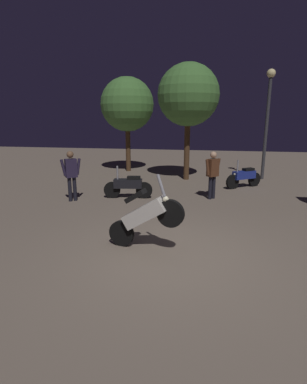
{
  "coord_description": "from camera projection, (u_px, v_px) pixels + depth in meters",
  "views": [
    {
      "loc": [
        0.6,
        -5.5,
        2.7
      ],
      "look_at": [
        -0.6,
        1.21,
        1.0
      ],
      "focal_mm": 28.15,
      "sensor_mm": 36.0,
      "label": 1
    }
  ],
  "objects": [
    {
      "name": "person_bystander_far",
      "position": [
        71.0,
        172.0,
        9.74
      ],
      "size": [
        0.58,
        0.47,
        1.65
      ],
      "rotation": [
        0.0,
        0.0,
        2.22
      ],
      "color": "black",
      "rests_on": "ground_plane"
    },
    {
      "name": "person_rider_beside",
      "position": [
        213.0,
        171.0,
        10.01
      ],
      "size": [
        0.54,
        0.52,
        1.6
      ],
      "rotation": [
        0.0,
        0.0,
        2.34
      ],
      "color": "black",
      "rests_on": "ground_plane"
    },
    {
      "name": "motorcycle_white_foreground",
      "position": [
        145.0,
        216.0,
        6.13
      ],
      "size": [
        1.64,
        0.5,
        1.63
      ],
      "rotation": [
        0.0,
        0.0,
        -0.21
      ],
      "color": "black",
      "rests_on": "ground_plane"
    },
    {
      "name": "tree_left_bg",
      "position": [
        127.0,
        105.0,
        14.76
      ],
      "size": [
        2.61,
        2.61,
        4.61
      ],
      "color": "#4C331E",
      "rests_on": "ground_plane"
    },
    {
      "name": "streetlamp_near",
      "position": [
        268.0,
        110.0,
        12.78
      ],
      "size": [
        0.36,
        0.36,
        4.64
      ],
      "color": "#38383D",
      "rests_on": "ground_plane"
    },
    {
      "name": "motorcycle_blue_parked_right",
      "position": [
        244.0,
        177.0,
        11.76
      ],
      "size": [
        1.41,
        1.05,
        1.11
      ],
      "rotation": [
        0.0,
        0.0,
        3.77
      ],
      "color": "black",
      "rests_on": "ground_plane"
    },
    {
      "name": "motorcycle_black_parked_left",
      "position": [
        128.0,
        186.0,
        10.22
      ],
      "size": [
        1.66,
        0.42,
        1.11
      ],
      "rotation": [
        0.0,
        0.0,
        3.28
      ],
      "color": "black",
      "rests_on": "ground_plane"
    },
    {
      "name": "tree_center_bg",
      "position": [
        188.0,
        95.0,
        12.57
      ],
      "size": [
        2.59,
        2.59,
        4.89
      ],
      "color": "#4C331E",
      "rests_on": "ground_plane"
    },
    {
      "name": "ground_plane",
      "position": [
        172.0,
        256.0,
        6.01
      ],
      "size": [
        40.0,
        40.0,
        0.0
      ],
      "primitive_type": "plane",
      "color": "#756656"
    }
  ]
}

